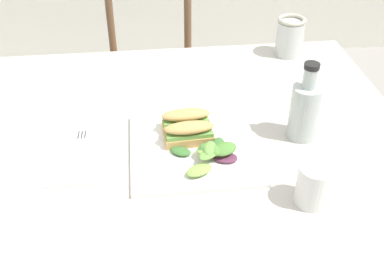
% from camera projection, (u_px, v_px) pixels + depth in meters
% --- Properties ---
extents(dining_table, '(1.31, 0.96, 0.74)m').
position_uv_depth(dining_table, '(147.00, 173.00, 1.20)').
color(dining_table, '#BCB7AD').
rests_on(dining_table, ground).
extents(chair_wooden_far, '(0.48, 0.48, 0.87)m').
position_uv_depth(chair_wooden_far, '(145.00, 71.00, 2.01)').
color(chair_wooden_far, brown).
rests_on(chair_wooden_far, ground).
extents(plate_lunch, '(0.29, 0.29, 0.01)m').
position_uv_depth(plate_lunch, '(194.00, 149.00, 1.09)').
color(plate_lunch, white).
rests_on(plate_lunch, dining_table).
extents(sandwich_half_front, '(0.12, 0.06, 0.06)m').
position_uv_depth(sandwich_half_front, '(189.00, 133.00, 1.08)').
color(sandwich_half_front, tan).
rests_on(sandwich_half_front, plate_lunch).
extents(sandwich_half_back, '(0.12, 0.06, 0.06)m').
position_uv_depth(sandwich_half_back, '(186.00, 120.00, 1.13)').
color(sandwich_half_back, tan).
rests_on(sandwich_half_back, plate_lunch).
extents(salad_mixed_greens, '(0.16, 0.13, 0.04)m').
position_uv_depth(salad_mixed_greens, '(211.00, 152.00, 1.04)').
color(salad_mixed_greens, '#602D47').
rests_on(salad_mixed_greens, plate_lunch).
extents(napkin_folded, '(0.13, 0.21, 0.00)m').
position_uv_depth(napkin_folded, '(79.00, 156.00, 1.07)').
color(napkin_folded, silver).
rests_on(napkin_folded, dining_table).
extents(fork_on_napkin, '(0.03, 0.19, 0.00)m').
position_uv_depth(fork_on_napkin, '(79.00, 150.00, 1.08)').
color(fork_on_napkin, silver).
rests_on(fork_on_napkin, napkin_folded).
extents(bottle_cold_brew, '(0.07, 0.07, 0.20)m').
position_uv_depth(bottle_cold_brew, '(304.00, 113.00, 1.10)').
color(bottle_cold_brew, '#472819').
rests_on(bottle_cold_brew, dining_table).
extents(mason_jar_iced_tea, '(0.09, 0.09, 0.12)m').
position_uv_depth(mason_jar_iced_tea, '(290.00, 38.00, 1.46)').
color(mason_jar_iced_tea, '#C67528').
rests_on(mason_jar_iced_tea, dining_table).
extents(cup_extra_side, '(0.07, 0.07, 0.09)m').
position_uv_depth(cup_extra_side, '(314.00, 185.00, 0.93)').
color(cup_extra_side, white).
rests_on(cup_extra_side, dining_table).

